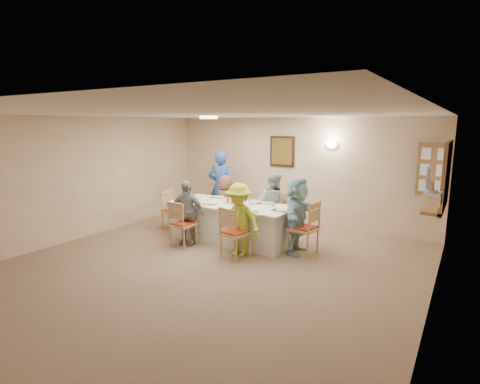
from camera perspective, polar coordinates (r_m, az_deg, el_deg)
The scene contains 49 objects.
ground at distance 6.28m, azimuth -5.27°, elevation -11.62°, with size 7.00×7.00×0.00m, color #78654D.
room_walls at distance 5.89m, azimuth -5.51°, elevation 2.18°, with size 7.00×7.00×7.00m.
wall_picture at distance 8.99m, azimuth 6.42°, elevation 6.16°, with size 0.62×0.05×0.72m.
wall_sconce at distance 8.51m, azimuth 13.76°, elevation 7.05°, with size 0.26×0.09×0.18m, color white.
ceiling_light at distance 7.63m, azimuth -4.82°, elevation 11.24°, with size 0.36×0.36×0.05m, color white.
serving_hatch at distance 7.10m, azimuth 28.90°, elevation 2.21°, with size 0.06×1.50×1.15m, color brown.
hatch_sill at distance 7.19m, azimuth 27.58°, elevation -1.85°, with size 0.30×1.50×0.05m, color brown.
shutter_door at distance 7.87m, azimuth 27.32°, elevation 3.02°, with size 0.55×0.04×1.00m, color brown.
fan_shelf at distance 5.78m, azimuth 27.28°, elevation -0.23°, with size 0.22×0.36×0.03m, color white.
desk_fan at distance 5.76m, azimuth 27.10°, elevation 1.26°, with size 0.30×0.30×0.28m, color #A5A5A8, non-canonical shape.
dining_table at distance 7.62m, azimuth -1.29°, elevation -4.61°, with size 2.53×1.07×0.76m, color white.
chair_back_left at distance 8.56m, azimuth -1.75°, elevation -1.99°, with size 0.50×0.50×1.04m, color tan, non-canonical shape.
chair_back_right at distance 7.99m, azimuth 5.46°, elevation -3.46°, with size 0.43×0.43×0.89m, color tan, non-canonical shape.
chair_front_left at distance 7.33m, azimuth -8.68°, elevation -4.75°, with size 0.43×0.43×0.90m, color tan, non-canonical shape.
chair_front_right at distance 6.64m, azimuth -0.71°, elevation -6.12°, with size 0.45×0.45×0.93m, color tan, non-canonical shape.
chair_left_end at distance 8.52m, azimuth -10.08°, elevation -2.68°, with size 0.43×0.43×0.90m, color tan, non-canonical shape.
chair_right_end at distance 6.90m, azimuth 9.62°, elevation -5.34°, with size 0.48×0.48×1.00m, color tan, non-canonical shape.
diner_back_left at distance 8.44m, azimuth -2.21°, elevation -1.52°, with size 0.61×0.41×1.22m, color brown.
diner_back_right at distance 7.83m, azimuth 5.10°, elevation -1.93°, with size 0.74×0.62×1.37m, color #9FA5AD.
diner_front_left at distance 7.37m, azimuth -8.12°, elevation -3.15°, with size 0.80×0.46×1.28m, color gray.
diner_front_right at distance 6.68m, azimuth -0.16°, elevation -4.28°, with size 0.86×0.51×1.32m, color #C1E231.
diner_right_end at distance 6.89m, azimuth 8.67°, elevation -3.51°, with size 0.53×1.35×1.42m, color #98CAD6.
caregiver at distance 9.03m, azimuth -2.93°, elevation 0.84°, with size 0.73×0.60×1.71m, color #2C4EA6.
placemat_fl at distance 7.54m, azimuth -6.88°, elevation -1.85°, with size 0.36×0.27×0.01m, color #472B19.
plate_fl at distance 7.54m, azimuth -6.88°, elevation -1.77°, with size 0.24×0.24×0.02m, color white.
napkin_fl at distance 7.39m, azimuth -6.03°, elevation -2.02°, with size 0.13×0.13×0.01m, color yellow.
placemat_fr at distance 6.87m, azimuth 0.99°, elevation -2.97°, with size 0.37×0.27×0.01m, color #472B19.
plate_fr at distance 6.87m, azimuth 0.99°, elevation -2.89°, with size 0.24×0.24×0.02m, color white.
napkin_fr at distance 6.74m, azimuth 2.09°, elevation -3.18°, with size 0.14×0.14×0.01m, color yellow.
placemat_bl at distance 8.20m, azimuth -3.23°, elevation -0.80°, with size 0.34×0.25×0.01m, color #472B19.
plate_bl at distance 8.20m, azimuth -3.23°, elevation -0.73°, with size 0.25×0.25×0.02m, color white.
napkin_bl at distance 8.06m, azimuth -2.38°, elevation -0.94°, with size 0.14×0.14×0.01m, color yellow.
placemat_br at distance 7.59m, azimuth 4.23°, elevation -1.72°, with size 0.36×0.27×0.01m, color #472B19.
plate_br at distance 7.59m, azimuth 4.23°, elevation -1.65°, with size 0.26×0.26×0.02m, color white.
napkin_br at distance 7.47m, azimuth 5.28°, elevation -1.88°, with size 0.14×0.14×0.01m, color yellow.
placemat_le at distance 8.17m, azimuth -7.79°, elevation -0.92°, with size 0.33×0.25×0.01m, color #472B19.
plate_le at distance 8.17m, azimuth -7.80°, elevation -0.85°, with size 0.23×0.23×0.01m, color white.
napkin_le at distance 8.02m, azimuth -7.03°, elevation -1.07°, with size 0.14×0.14×0.01m, color yellow.
placemat_re at distance 7.00m, azimuth 6.42°, elevation -2.79°, with size 0.38×0.28×0.01m, color #472B19.
plate_re at distance 7.00m, azimuth 6.42°, elevation -2.71°, with size 0.23×0.23×0.01m, color white.
napkin_re at distance 6.88m, azimuth 7.60°, elevation -2.99°, with size 0.13×0.13×0.01m, color yellow.
teacup_a at distance 7.73m, azimuth -7.34°, elevation -1.24°, with size 0.15×0.15×0.09m, color white.
teacup_b at distance 7.81m, azimuth 3.15°, elevation -1.09°, with size 0.08×0.08×0.08m, color white.
bowl_a at distance 7.47m, azimuth -4.29°, elevation -1.73°, with size 0.27×0.27×0.06m, color white.
bowl_b at distance 7.54m, azimuth 2.01°, elevation -1.54°, with size 0.28×0.28×0.07m, color white.
condiment_ketchup at distance 7.56m, azimuth -1.53°, elevation -0.77°, with size 0.11×0.11×0.26m, color #A41B0E.
condiment_brown at distance 7.54m, azimuth -0.47°, elevation -0.92°, with size 0.13×0.13×0.23m, color #592A17.
condiment_malt at distance 7.46m, azimuth -0.69°, elevation -1.26°, with size 0.16×0.16×0.17m, color #592A17.
drinking_glass at distance 7.64m, azimuth -2.05°, elevation -1.21°, with size 0.06×0.06×0.09m, color silver.
Camera 1 is at (3.53, -4.64, 2.35)m, focal length 28.00 mm.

